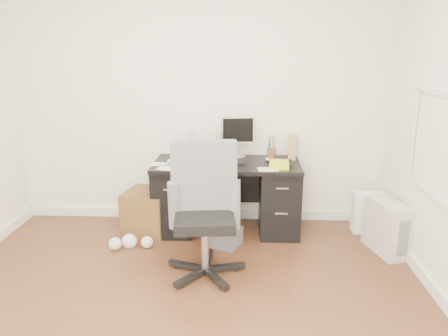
# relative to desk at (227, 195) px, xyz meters

# --- Properties ---
(ground) EXTENTS (4.00, 4.00, 0.00)m
(ground) POSITION_rel_desk_xyz_m (-0.30, -1.65, -0.40)
(ground) COLOR #492C17
(ground) RESTS_ON ground
(room_shell) EXTENTS (4.02, 4.02, 2.71)m
(room_shell) POSITION_rel_desk_xyz_m (-0.27, -1.62, 1.26)
(room_shell) COLOR white
(room_shell) RESTS_ON ground
(desk) EXTENTS (1.50, 0.70, 0.75)m
(desk) POSITION_rel_desk_xyz_m (0.00, 0.00, 0.00)
(desk) COLOR black
(desk) RESTS_ON ground
(loose_papers) EXTENTS (1.10, 0.60, 0.00)m
(loose_papers) POSITION_rel_desk_xyz_m (-0.20, -0.05, 0.35)
(loose_papers) COLOR silver
(loose_papers) RESTS_ON desk
(lcd_monitor) EXTENTS (0.39, 0.25, 0.46)m
(lcd_monitor) POSITION_rel_desk_xyz_m (0.11, 0.21, 0.58)
(lcd_monitor) COLOR #B9BABE
(lcd_monitor) RESTS_ON desk
(keyboard) EXTENTS (0.42, 0.16, 0.02)m
(keyboard) POSITION_rel_desk_xyz_m (-0.00, -0.03, 0.36)
(keyboard) COLOR black
(keyboard) RESTS_ON desk
(computer_mouse) EXTENTS (0.06, 0.06, 0.05)m
(computer_mouse) POSITION_rel_desk_xyz_m (0.42, 0.03, 0.38)
(computer_mouse) COLOR #B9BABE
(computer_mouse) RESTS_ON desk
(travel_mug) EXTENTS (0.09, 0.09, 0.16)m
(travel_mug) POSITION_rel_desk_xyz_m (-0.52, -0.12, 0.43)
(travel_mug) COLOR #16279B
(travel_mug) RESTS_ON desk
(white_binder) EXTENTS (0.24, 0.30, 0.32)m
(white_binder) POSITION_rel_desk_xyz_m (-0.32, 0.13, 0.51)
(white_binder) COLOR silver
(white_binder) RESTS_ON desk
(magazine_file) EXTENTS (0.13, 0.22, 0.25)m
(magazine_file) POSITION_rel_desk_xyz_m (0.69, 0.22, 0.47)
(magazine_file) COLOR olive
(magazine_file) RESTS_ON desk
(pen_cup) EXTENTS (0.12, 0.12, 0.25)m
(pen_cup) POSITION_rel_desk_xyz_m (0.47, 0.18, 0.47)
(pen_cup) COLOR brown
(pen_cup) RESTS_ON desk
(yellow_book) EXTENTS (0.23, 0.28, 0.05)m
(yellow_book) POSITION_rel_desk_xyz_m (0.53, -0.14, 0.37)
(yellow_book) COLOR #CDD216
(yellow_book) RESTS_ON desk
(paper_remote) EXTENTS (0.28, 0.26, 0.02)m
(paper_remote) POSITION_rel_desk_xyz_m (-0.04, -0.30, 0.36)
(paper_remote) COLOR silver
(paper_remote) RESTS_ON desk
(office_chair) EXTENTS (0.70, 0.70, 1.14)m
(office_chair) POSITION_rel_desk_xyz_m (-0.15, -0.95, 0.17)
(office_chair) COLOR #585A58
(office_chair) RESTS_ON ground
(pc_tower) EXTENTS (0.35, 0.54, 0.50)m
(pc_tower) POSITION_rel_desk_xyz_m (1.54, -0.44, -0.15)
(pc_tower) COLOR #A8A597
(pc_tower) RESTS_ON ground
(shopping_bag) EXTENTS (0.32, 0.23, 0.43)m
(shopping_bag) POSITION_rel_desk_xyz_m (1.49, 0.02, -0.18)
(shopping_bag) COLOR white
(shopping_bag) RESTS_ON ground
(wicker_basket) EXTENTS (0.53, 0.53, 0.45)m
(wicker_basket) POSITION_rel_desk_xyz_m (-0.82, -0.06, -0.18)
(wicker_basket) COLOR #493216
(wicker_basket) RESTS_ON ground
(desk_printer) EXTENTS (0.39, 0.36, 0.18)m
(desk_printer) POSITION_rel_desk_xyz_m (-0.02, -0.36, -0.31)
(desk_printer) COLOR #5E5E62
(desk_printer) RESTS_ON ground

